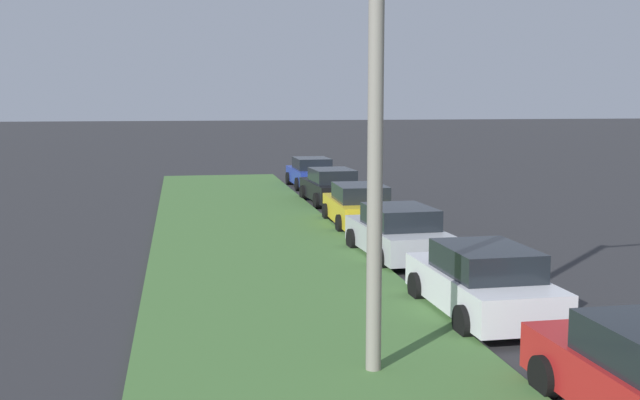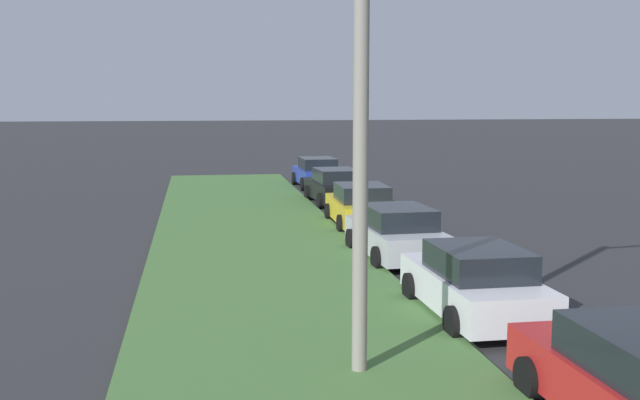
% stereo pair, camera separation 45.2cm
% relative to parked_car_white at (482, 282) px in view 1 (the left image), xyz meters
% --- Properties ---
extents(grass_median, '(60.00, 6.00, 0.12)m').
position_rel_parked_car_white_xyz_m(grass_median, '(-1.03, 3.77, -0.66)').
color(grass_median, '#477238').
rests_on(grass_median, ground).
extents(parked_car_white, '(4.33, 2.08, 1.47)m').
position_rel_parked_car_white_xyz_m(parked_car_white, '(0.00, 0.00, 0.00)').
color(parked_car_white, silver).
rests_on(parked_car_white, ground).
extents(parked_car_silver, '(4.38, 2.18, 1.47)m').
position_rel_parked_car_white_xyz_m(parked_car_silver, '(5.80, 0.09, 0.00)').
color(parked_car_silver, '#B2B5BA').
rests_on(parked_car_silver, ground).
extents(parked_car_yellow, '(4.34, 2.09, 1.47)m').
position_rel_parked_car_white_xyz_m(parked_car_yellow, '(11.20, -0.08, 0.00)').
color(parked_car_yellow, gold).
rests_on(parked_car_yellow, ground).
extents(parked_car_black, '(4.38, 2.18, 1.47)m').
position_rel_parked_car_white_xyz_m(parked_car_black, '(17.09, -0.25, 0.00)').
color(parked_car_black, black).
rests_on(parked_car_black, ground).
extents(parked_car_blue, '(4.34, 2.10, 1.47)m').
position_rel_parked_car_white_xyz_m(parked_car_blue, '(23.13, -0.43, 0.00)').
color(parked_car_blue, '#23389E').
rests_on(parked_car_blue, ground).
extents(streetlight, '(0.67, 2.87, 7.50)m').
position_rel_parked_car_white_xyz_m(streetlight, '(-2.84, 2.61, 3.67)').
color(streetlight, gray).
rests_on(streetlight, ground).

